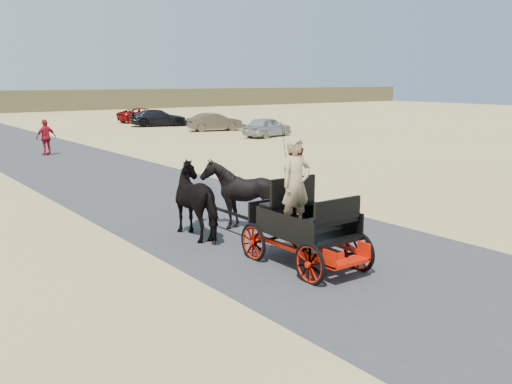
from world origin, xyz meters
TOP-DOWN VIEW (x-y plane):
  - ground at (0.00, 0.00)m, footprint 140.00×140.00m
  - road at (0.00, 0.00)m, footprint 6.00×140.00m
  - carriage at (-0.87, 0.58)m, footprint 1.30×2.40m
  - horse_left at (-1.42, 3.58)m, footprint 0.91×2.01m
  - horse_right at (-0.32, 3.58)m, footprint 1.37×1.54m
  - driver_man at (-1.07, 0.63)m, footprint 0.66×0.43m
  - passenger_woman at (-0.57, 1.18)m, footprint 0.77×0.60m
  - pedestrian at (0.00, 20.34)m, footprint 1.08×0.67m
  - car_a at (14.01, 21.29)m, footprint 3.96×2.42m
  - car_b at (13.64, 26.94)m, footprint 4.04×2.25m
  - car_c at (12.27, 32.99)m, footprint 4.79×3.13m
  - car_d at (13.15, 37.47)m, footprint 4.50×2.19m

SIDE VIEW (x-z plane):
  - ground at x=0.00m, z-range 0.00..0.00m
  - road at x=0.00m, z-range 0.00..0.01m
  - carriage at x=-0.87m, z-range 0.00..0.72m
  - car_d at x=13.15m, z-range 0.00..1.23m
  - car_a at x=14.01m, z-range 0.00..1.26m
  - car_b at x=13.64m, z-range 0.00..1.26m
  - car_c at x=12.27m, z-range 0.00..1.29m
  - horse_left at x=-1.42m, z-range 0.00..1.70m
  - horse_right at x=-0.32m, z-range 0.00..1.70m
  - pedestrian at x=0.00m, z-range 0.00..1.73m
  - passenger_woman at x=-0.57m, z-range 0.72..2.30m
  - driver_man at x=-1.07m, z-range 0.72..2.52m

